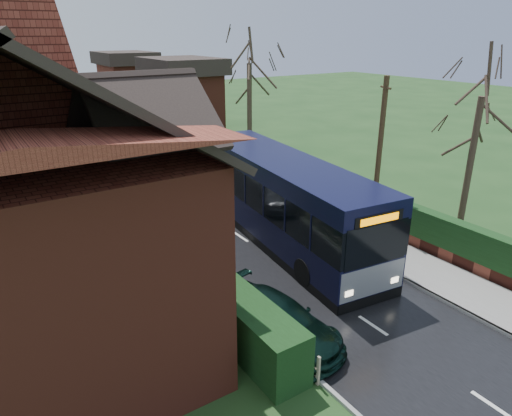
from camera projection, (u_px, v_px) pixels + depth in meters
ground at (330, 297)px, 15.98m from camera, size 140.00×140.00×0.00m
road at (201, 210)px, 23.77m from camera, size 6.00×100.00×0.02m
pavement at (267, 194)px, 25.92m from camera, size 2.50×100.00×0.14m
kerb_right at (250, 198)px, 25.31m from camera, size 0.12×100.00×0.14m
kerb_left at (144, 222)px, 22.19m from camera, size 0.12×100.00×0.10m
front_hedge at (168, 251)px, 17.59m from camera, size 1.20×16.00×1.60m
picket_fence at (186, 254)px, 18.10m from camera, size 0.10×16.00×0.90m
right_wall_hedge at (290, 174)px, 26.37m from camera, size 0.60×50.00×1.80m
brick_house at (12, 186)px, 13.64m from camera, size 9.30×14.60×10.30m
bus at (283, 201)px, 19.84m from camera, size 4.18×12.41×3.70m
car_silver at (153, 211)px, 21.55m from camera, size 2.91×4.82×1.53m
car_green at (278, 320)px, 13.61m from camera, size 2.58×4.72×1.30m
car_distant at (96, 118)px, 45.36m from camera, size 3.08×4.56×1.42m
bus_stop_sign at (404, 236)px, 16.76m from camera, size 0.15×0.39×2.57m
telegraph_pole at (379, 155)px, 20.41m from camera, size 0.42×0.86×6.98m
tree_right_near at (484, 86)px, 19.05m from camera, size 4.07×4.07×8.80m
tree_right_far at (249, 56)px, 31.51m from camera, size 4.92×4.92×9.51m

